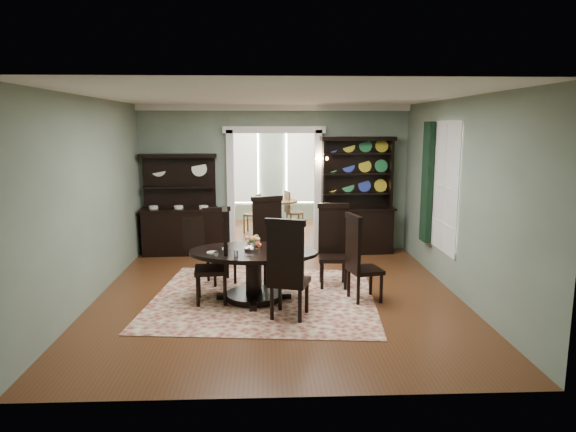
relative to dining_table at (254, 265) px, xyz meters
name	(u,v)px	position (x,y,z in m)	size (l,w,h in m)	color
room	(278,194)	(0.37, 0.19, 1.05)	(5.51, 6.01, 3.01)	#562B16
parlor	(273,168)	(0.37, 5.68, 0.99)	(3.51, 3.50, 3.01)	#562B16
doorway_trim	(274,173)	(0.37, 3.14, 1.09)	(2.08, 0.25, 2.57)	silver
right_window	(436,185)	(3.06, 1.07, 1.07)	(0.15, 1.47, 2.12)	white
wall_sconce	(321,160)	(1.32, 2.99, 1.36)	(0.27, 0.21, 0.21)	#CA8036
rug	(264,297)	(0.15, 0.07, -0.52)	(3.31, 3.08, 0.01)	maroon
dining_table	(254,265)	(0.00, 0.00, 0.00)	(2.01, 1.92, 0.76)	black
centerpiece	(253,247)	(-0.01, 0.00, 0.29)	(1.27, 0.81, 0.21)	silver
chair_far_left	(219,243)	(-0.60, 0.95, 0.13)	(0.60, 0.59, 1.25)	black
chair_far_mid	(269,237)	(0.24, 0.96, 0.22)	(0.67, 0.65, 1.43)	black
chair_far_right	(333,243)	(1.28, 0.70, 0.18)	(0.52, 0.50, 1.34)	black
chair_end_left	(219,254)	(-0.50, -0.09, 0.21)	(0.54, 0.56, 1.40)	black
chair_end_right	(359,256)	(1.55, -0.13, 0.16)	(0.56, 0.58, 1.31)	black
chair_near	(287,267)	(0.47, -0.85, 0.21)	(0.64, 0.63, 1.40)	black
sideboard	(180,219)	(-1.57, 2.91, 0.18)	(1.56, 0.61, 2.03)	black
welsh_dresser	(357,211)	(2.05, 2.89, 0.33)	(1.55, 0.65, 2.37)	black
parlor_table	(279,212)	(0.50, 4.77, 0.01)	(0.88, 0.88, 0.82)	#4F3316
parlor_chair_left	(254,212)	(-0.11, 4.90, -0.01)	(0.44, 0.43, 0.96)	#4F3316
parlor_chair_right	(292,210)	(0.82, 4.89, 0.02)	(0.47, 0.46, 1.03)	#4F3316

